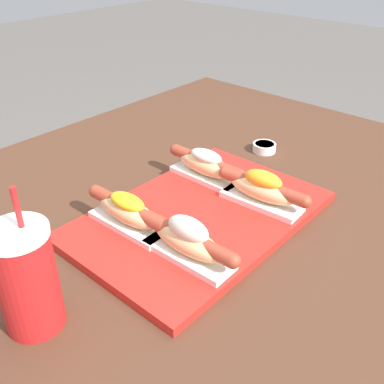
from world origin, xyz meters
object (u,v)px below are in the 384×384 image
at_px(hot_dog_0, 188,241).
at_px(hot_dog_1, 262,189).
at_px(serving_tray, 200,217).
at_px(sauce_bowl, 264,147).
at_px(hot_dog_2, 128,212).
at_px(hot_dog_3, 206,165).
at_px(drink_cup, 27,279).

relative_size(hot_dog_0, hot_dog_1, 1.00).
bearing_deg(serving_tray, sauce_bowl, 12.86).
bearing_deg(hot_dog_0, hot_dog_2, 92.63).
bearing_deg(hot_dog_3, drink_cup, -171.34).
xyz_separation_m(hot_dog_3, drink_cup, (-0.47, -0.07, 0.03)).
height_order(hot_dog_3, sauce_bowl, hot_dog_3).
bearing_deg(hot_dog_1, drink_cup, 170.29).
height_order(hot_dog_1, sauce_bowl, hot_dog_1).
bearing_deg(sauce_bowl, hot_dog_1, -147.68).
bearing_deg(hot_dog_0, drink_cup, 161.39).
distance_m(serving_tray, drink_cup, 0.37).
distance_m(hot_dog_2, drink_cup, 0.25).
bearing_deg(drink_cup, hot_dog_1, -9.71).
relative_size(hot_dog_0, drink_cup, 0.91).
relative_size(hot_dog_3, sauce_bowl, 3.51).
relative_size(hot_dog_1, hot_dog_2, 1.00).
height_order(hot_dog_1, hot_dog_3, hot_dog_1).
height_order(hot_dog_2, sauce_bowl, hot_dog_2).
height_order(hot_dog_0, hot_dog_2, hot_dog_0).
bearing_deg(sauce_bowl, hot_dog_0, -161.64).
bearing_deg(hot_dog_1, sauce_bowl, 32.32).
height_order(serving_tray, hot_dog_2, hot_dog_2).
height_order(hot_dog_1, drink_cup, drink_cup).
distance_m(hot_dog_0, sauce_bowl, 0.49).
distance_m(hot_dog_0, hot_dog_2, 0.14).
xyz_separation_m(serving_tray, hot_dog_2, (-0.12, 0.07, 0.04)).
bearing_deg(drink_cup, hot_dog_0, -18.61).
bearing_deg(hot_dog_3, hot_dog_0, -146.06).
distance_m(sauce_bowl, drink_cup, 0.71).
distance_m(serving_tray, hot_dog_2, 0.15).
relative_size(serving_tray, hot_dog_3, 2.38).
xyz_separation_m(hot_dog_0, drink_cup, (-0.24, 0.08, 0.03)).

